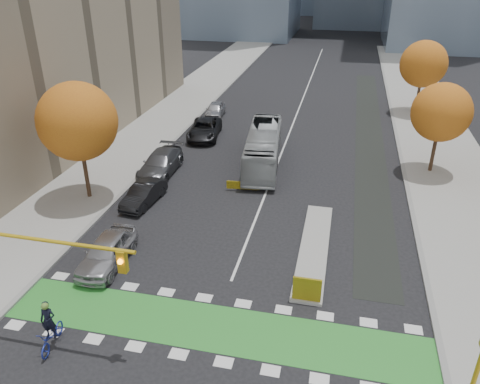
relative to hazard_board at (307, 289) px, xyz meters
The scene contains 21 objects.
ground 5.85m from the hazard_board, 133.60° to the right, with size 300.00×300.00×0.00m, color black.
sidewalk_west 23.59m from the hazard_board, 137.92° to the left, with size 7.00×120.00×0.15m, color gray.
sidewalk_east 18.45m from the hazard_board, 58.98° to the left, with size 7.00×120.00×0.15m, color gray.
curb_west 21.12m from the hazard_board, 131.54° to the left, with size 0.30×120.00×0.16m, color gray.
curb_east 16.92m from the hazard_board, 69.21° to the left, with size 0.30×120.00×0.16m, color gray.
bike_crossing 4.89m from the hazard_board, 145.98° to the right, with size 20.00×3.00×0.01m, color #2B842C.
centre_line 36.03m from the hazard_board, 96.38° to the left, with size 0.15×70.00×0.01m, color silver.
bike_lane_paint 26.05m from the hazard_board, 82.27° to the left, with size 2.50×50.00×0.01m, color black.
median_island 4.85m from the hazard_board, 90.00° to the left, with size 1.60×10.00×0.16m, color gray.
hazard_board is the anchor object (origin of this frame).
tree_west 18.44m from the hazard_board, 154.01° to the left, with size 5.20×5.20×8.22m.
tree_east_near 19.93m from the hazard_board, 65.80° to the left, with size 4.40×4.40×7.08m.
tree_east_far 35.13m from the hazard_board, 75.88° to the left, with size 4.80×4.80×7.65m.
traffic_signal_west 13.23m from the hazard_board, 158.45° to the right, with size 8.53×0.56×5.20m.
cyclist 11.78m from the hazard_board, 153.10° to the right, with size 1.02×2.13×2.36m.
bus 17.12m from the hazard_board, 107.46° to the left, with size 2.48×10.58×2.95m, color #9EA2A5.
parked_car_a 11.03m from the hazard_board, behind, with size 1.96×4.87×1.66m, color #9D9DA2.
parked_car_b 14.28m from the hazard_board, 146.48° to the left, with size 1.51×4.33×1.43m, color black.
parked_car_c 18.05m from the hazard_board, 134.42° to the left, with size 2.36×5.80×1.68m, color #515156.
parked_car_d 24.41m from the hazard_board, 118.46° to the left, with size 2.67×5.80×1.61m, color black.
parked_car_e 30.42m from the hazard_board, 113.96° to the left, with size 1.76×4.37×1.49m, color #A9A9AF.
Camera 1 is at (4.85, -14.20, 15.30)m, focal length 35.00 mm.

